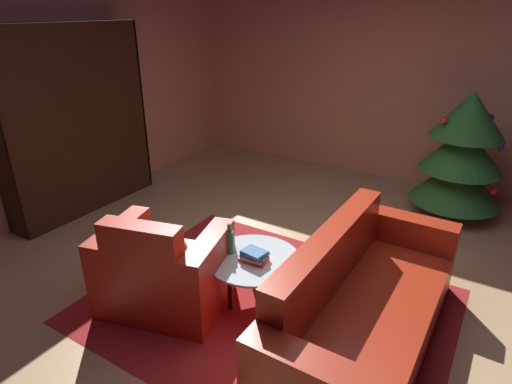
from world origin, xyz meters
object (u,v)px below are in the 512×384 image
coffee_table (253,262)px  decorated_tree (462,154)px  bookshelf_unit (85,120)px  bottle_on_table (229,241)px  book_stack_on_table (254,256)px  couch_red (361,309)px  armchair_red (163,272)px

coffee_table → decorated_tree: bearing=66.8°
bookshelf_unit → bottle_on_table: bearing=-15.2°
bookshelf_unit → book_stack_on_table: size_ratio=9.31×
coffee_table → book_stack_on_table: 0.10m
couch_red → book_stack_on_table: (-0.86, -0.05, 0.19)m
bottle_on_table → couch_red: bearing=2.7°
bottle_on_table → decorated_tree: bearing=63.4°
bookshelf_unit → armchair_red: (2.09, -1.05, -0.74)m
bookshelf_unit → book_stack_on_table: 2.87m
couch_red → decorated_tree: 2.67m
bookshelf_unit → couch_red: (3.59, -0.62, -0.77)m
couch_red → bottle_on_table: bearing=-177.3°
book_stack_on_table → bottle_on_table: (-0.24, 0.00, 0.06)m
couch_red → book_stack_on_table: couch_red is taller
bookshelf_unit → couch_red: 3.72m
bookshelf_unit → coffee_table: bookshelf_unit is taller
book_stack_on_table → bookshelf_unit: bearing=166.0°
bookshelf_unit → coffee_table: size_ratio=2.80×
book_stack_on_table → decorated_tree: size_ratio=0.16×
armchair_red → book_stack_on_table: (0.63, 0.37, 0.16)m
book_stack_on_table → bottle_on_table: bottle_on_table is taller
armchair_red → coffee_table: size_ratio=1.46×
bookshelf_unit → couch_red: size_ratio=1.02×
couch_red → bottle_on_table: size_ratio=8.02×
decorated_tree → bookshelf_unit: bearing=-152.5°
coffee_table → book_stack_on_table: book_stack_on_table is taller
bookshelf_unit → bottle_on_table: size_ratio=8.17×
book_stack_on_table → bottle_on_table: bearing=179.2°
couch_red → bookshelf_unit: bearing=170.1°
bookshelf_unit → decorated_tree: bearing=27.5°
couch_red → decorated_tree: size_ratio=1.44×
couch_red → decorated_tree: bearing=84.8°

